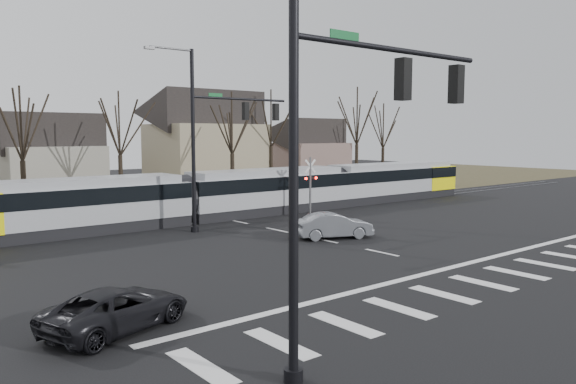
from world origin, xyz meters
TOP-DOWN VIEW (x-y plane):
  - ground at (0.00, 0.00)m, footprint 140.00×140.00m
  - grass_verge at (0.00, 32.00)m, footprint 140.00×28.00m
  - crosswalk at (0.00, -4.00)m, footprint 27.00×2.60m
  - stop_line at (0.00, -1.80)m, footprint 28.00×0.35m
  - lane_dashes at (0.00, 16.00)m, footprint 0.18×30.00m
  - rail_pair at (0.00, 15.80)m, footprint 90.00×1.52m
  - tram at (3.67, 16.00)m, footprint 40.81×3.03m
  - sedan at (0.80, 6.12)m, footprint 4.40×5.16m
  - suv at (-13.73, -0.26)m, footprint 4.69×5.63m
  - signal_pole_near_left at (-10.41, -6.00)m, footprint 9.28×0.44m
  - signal_pole_far at (-2.41, 12.50)m, footprint 9.28×0.44m
  - rail_crossing_signal at (5.00, 12.79)m, footprint 1.08×0.36m
  - tree_row at (2.00, 26.00)m, footprint 59.20×7.20m
  - house_b at (-5.00, 36.00)m, footprint 8.64×7.56m
  - house_c at (9.00, 33.00)m, footprint 10.80×8.64m
  - house_d at (24.00, 35.00)m, footprint 8.64×7.56m

SIDE VIEW (x-z plane):
  - ground at x=0.00m, z-range 0.00..0.00m
  - grass_verge at x=0.00m, z-range 0.00..0.01m
  - crosswalk at x=0.00m, z-range 0.00..0.01m
  - stop_line at x=0.00m, z-range 0.00..0.01m
  - lane_dashes at x=0.00m, z-range 0.00..0.01m
  - rail_pair at x=0.00m, z-range 0.00..0.06m
  - suv at x=-13.73m, z-range 0.00..1.22m
  - sedan at x=0.80m, z-range 0.00..1.36m
  - tram at x=3.67m, z-range 0.14..3.23m
  - rail_crossing_signal at x=5.00m, z-range -0.11..3.89m
  - house_b at x=-5.00m, z-range 0.14..7.79m
  - house_d at x=24.00m, z-range 0.14..7.79m
  - tree_row at x=2.00m, z-range 0.00..10.00m
  - house_c at x=9.00m, z-range 0.18..10.28m
  - signal_pole_near_left at x=-10.41m, z-range 0.60..10.80m
  - signal_pole_far at x=-2.41m, z-range 0.60..10.80m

